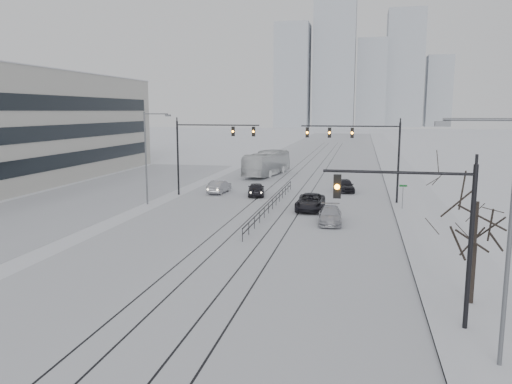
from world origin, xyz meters
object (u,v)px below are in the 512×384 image
object	(u,v)px
sedan_nb_right	(330,215)
box_truck	(267,163)
sedan_sb_outer	(219,187)
sedan_nb_far	(345,185)
traffic_mast_near	(430,223)
sedan_nb_front	(310,202)
sedan_sb_inner	(256,189)
bare_tree	(477,213)

from	to	relation	value
sedan_nb_right	box_truck	bearing A→B (deg)	106.72
sedan_sb_outer	sedan_nb_far	world-z (taller)	sedan_nb_far
sedan_nb_far	traffic_mast_near	bearing A→B (deg)	-93.45
box_truck	traffic_mast_near	bearing A→B (deg)	117.99
sedan_nb_front	sedan_nb_right	size ratio (longest dim) A/B	1.17
sedan_sb_inner	sedan_nb_far	size ratio (longest dim) A/B	1.01
sedan_sb_inner	sedan_nb_front	bearing A→B (deg)	123.24
sedan_sb_inner	sedan_nb_front	distance (m)	9.26
sedan_sb_inner	box_truck	bearing A→B (deg)	-94.57
sedan_sb_outer	traffic_mast_near	bearing A→B (deg)	123.55
sedan_sb_outer	sedan_nb_right	world-z (taller)	sedan_sb_outer
bare_tree	sedan_nb_front	bearing A→B (deg)	114.43
sedan_nb_front	box_truck	size ratio (longest dim) A/B	0.44
sedan_nb_right	sedan_nb_front	bearing A→B (deg)	108.77
sedan_nb_far	sedan_nb_front	bearing A→B (deg)	-114.51
sedan_nb_front	box_truck	distance (m)	25.34
traffic_mast_near	sedan_nb_front	bearing A→B (deg)	106.68
sedan_nb_right	sedan_nb_far	world-z (taller)	sedan_nb_far
sedan_nb_right	box_truck	size ratio (longest dim) A/B	0.38
bare_tree	traffic_mast_near	bearing A→B (deg)	-128.76
bare_tree	sedan_nb_far	size ratio (longest dim) A/B	1.43
sedan_sb_inner	sedan_sb_outer	world-z (taller)	sedan_sb_inner
traffic_mast_near	sedan_nb_far	xyz separation A→B (m)	(-4.51, 35.75, -3.84)
bare_tree	sedan_sb_inner	distance (m)	32.57
bare_tree	sedan_sb_outer	world-z (taller)	bare_tree
box_truck	sedan_sb_outer	bearing A→B (deg)	91.56
sedan_sb_inner	box_truck	distance (m)	17.39
traffic_mast_near	sedan_sb_inner	world-z (taller)	traffic_mast_near
box_truck	sedan_nb_front	bearing A→B (deg)	119.57
sedan_nb_right	sedan_nb_far	bearing A→B (deg)	84.17
sedan_sb_inner	sedan_nb_far	world-z (taller)	sedan_sb_inner
sedan_sb_outer	sedan_nb_right	bearing A→B (deg)	139.52
traffic_mast_near	sedan_sb_inner	distance (m)	34.15
sedan_sb_inner	sedan_sb_outer	size ratio (longest dim) A/B	1.00
sedan_sb_outer	sedan_nb_front	bearing A→B (deg)	149.22
bare_tree	box_truck	world-z (taller)	bare_tree
sedan_nb_front	traffic_mast_near	bearing A→B (deg)	-73.72
sedan_nb_front	sedan_nb_far	xyz separation A→B (m)	(2.80, 11.35, -0.02)
sedan_sb_inner	box_truck	xyz separation A→B (m)	(-2.07, 17.24, 0.97)
bare_tree	sedan_sb_outer	size ratio (longest dim) A/B	1.42
sedan_nb_front	box_truck	xyz separation A→B (m)	(-8.59, 23.82, 0.96)
traffic_mast_near	box_truck	size ratio (longest dim) A/B	0.57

